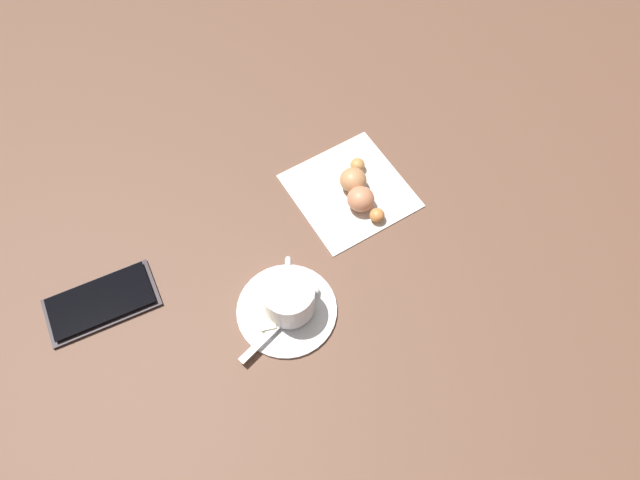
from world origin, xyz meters
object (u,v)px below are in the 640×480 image
at_px(saucer, 287,309).
at_px(napkin, 350,190).
at_px(croissant, 358,189).
at_px(cell_phone, 101,302).
at_px(espresso_cup, 289,297).
at_px(teaspoon, 293,310).
at_px(sugar_packet, 265,308).

xyz_separation_m(saucer, napkin, (-0.19, -0.06, -0.00)).
height_order(saucer, croissant, croissant).
bearing_deg(cell_phone, croissant, 157.88).
distance_m(espresso_cup, napkin, 0.20).
bearing_deg(croissant, saucer, 12.93).
distance_m(teaspoon, croissant, 0.20).
distance_m(saucer, teaspoon, 0.01).
xyz_separation_m(saucer, sugar_packet, (0.02, -0.02, 0.01)).
bearing_deg(croissant, teaspoon, 15.54).
height_order(napkin, croissant, croissant).
bearing_deg(croissant, sugar_packet, 6.79).
relative_size(espresso_cup, cell_phone, 0.48).
height_order(sugar_packet, croissant, croissant).
bearing_deg(saucer, croissant, -167.07).
distance_m(teaspoon, napkin, 0.20).
height_order(saucer, sugar_packet, sugar_packet).
height_order(saucer, cell_phone, same).
bearing_deg(espresso_cup, napkin, -162.74).
relative_size(espresso_cup, croissant, 0.75).
bearing_deg(sugar_packet, napkin, 137.13).
relative_size(saucer, sugar_packet, 2.11).
xyz_separation_m(espresso_cup, sugar_packet, (0.02, -0.02, -0.02)).
height_order(espresso_cup, croissant, espresso_cup).
height_order(saucer, espresso_cup, espresso_cup).
xyz_separation_m(teaspoon, cell_phone, (0.15, -0.19, -0.01)).
xyz_separation_m(sugar_packet, napkin, (-0.21, -0.04, -0.01)).
xyz_separation_m(teaspoon, napkin, (-0.19, -0.07, -0.01)).
relative_size(saucer, espresso_cup, 1.71).
distance_m(saucer, croissant, 0.20).
bearing_deg(croissant, espresso_cup, 13.26).
bearing_deg(espresso_cup, teaspoon, 64.90).
bearing_deg(cell_phone, teaspoon, 128.31).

